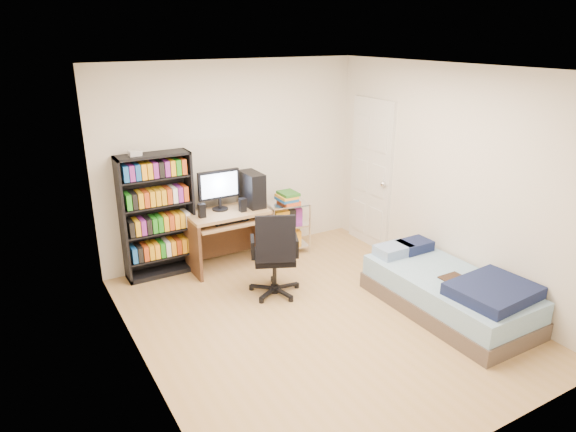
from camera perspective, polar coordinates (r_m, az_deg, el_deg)
room at (r=4.91m, az=3.53°, el=1.30°), size 3.58×4.08×2.58m
media_shelf at (r=6.25m, az=-14.30°, el=0.17°), size 0.84×0.28×1.56m
computer_desk at (r=6.42m, az=-6.14°, el=0.22°), size 0.98×0.57×1.23m
office_chair at (r=5.74m, az=-1.48°, el=-5.87°), size 0.78×0.78×1.00m
wire_cart at (r=6.77m, az=-0.06°, el=0.38°), size 0.58×0.46×0.85m
bed at (r=5.70m, az=17.53°, el=-8.08°), size 0.91×1.82×0.52m
door at (r=7.01m, az=9.21°, el=4.63°), size 0.12×0.80×2.00m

